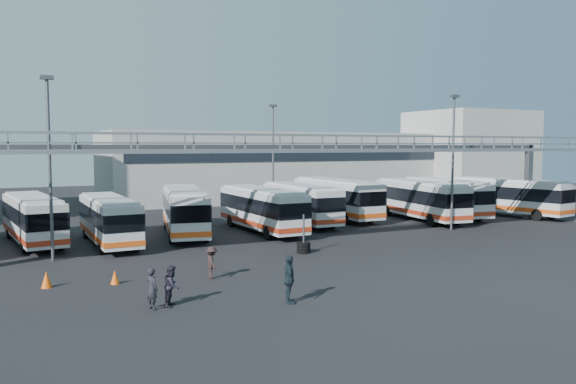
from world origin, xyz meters
name	(u,v)px	position (x,y,z in m)	size (l,w,h in m)	color
ground	(374,261)	(0.00, 0.00, 0.00)	(140.00, 140.00, 0.00)	black
gantry	(322,160)	(0.00, 5.87, 5.51)	(51.40, 5.15, 7.10)	#919499
warehouse	(277,165)	(12.00, 38.00, 4.00)	(42.00, 14.00, 8.00)	#9E9E99
building_right	(469,153)	(38.00, 32.00, 5.50)	(14.00, 12.00, 11.00)	#B2B2AD
light_pole_left	(50,158)	(-16.00, 8.00, 5.73)	(0.70, 0.35, 10.21)	#4C4F54
light_pole_mid	(453,155)	(12.00, 7.00, 5.73)	(0.70, 0.35, 10.21)	#4C4F54
light_pole_back	(273,153)	(4.00, 22.00, 5.73)	(0.70, 0.35, 10.21)	#4C4F54
bus_1	(33,218)	(-16.74, 14.49, 1.74)	(3.65, 10.58, 3.15)	silver
bus_2	(109,218)	(-12.33, 12.17, 1.70)	(2.57, 10.19, 3.08)	silver
bus_3	(184,209)	(-6.86, 13.77, 1.85)	(4.67, 11.32, 3.35)	silver
bus_4	(262,208)	(-1.30, 12.62, 1.80)	(2.67, 10.78, 3.26)	silver
bus_5	(301,202)	(3.33, 15.19, 1.79)	(2.95, 10.77, 3.24)	silver
bus_6	(336,197)	(7.67, 16.77, 1.92)	(2.74, 11.44, 3.47)	silver
bus_7	(420,199)	(13.59, 12.59, 1.88)	(4.05, 11.43, 3.40)	silver
bus_8	(444,196)	(17.28, 13.70, 1.87)	(4.30, 11.40, 3.38)	silver
bus_9	(508,195)	(22.91, 11.55, 1.87)	(4.50, 11.43, 3.39)	silver
pedestrian_a	(152,289)	(-13.14, -3.75, 0.83)	(0.60, 0.40, 1.65)	black
pedestrian_b	(172,286)	(-12.32, -3.60, 0.82)	(0.80, 0.62, 1.64)	#25212E
pedestrian_c	(212,263)	(-9.40, 0.11, 0.78)	(1.01, 0.58, 1.56)	black
pedestrian_d	(289,279)	(-7.96, -5.37, 0.99)	(1.16, 0.48, 1.97)	#19262D
cone_left	(115,277)	(-13.78, 1.11, 0.32)	(0.41, 0.41, 0.65)	#F95D0D
cone_right	(46,279)	(-16.67, 1.77, 0.38)	(0.48, 0.48, 0.76)	#F95D0D
tire_stack	(304,246)	(-2.37, 3.91, 0.39)	(0.81, 0.81, 2.33)	black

